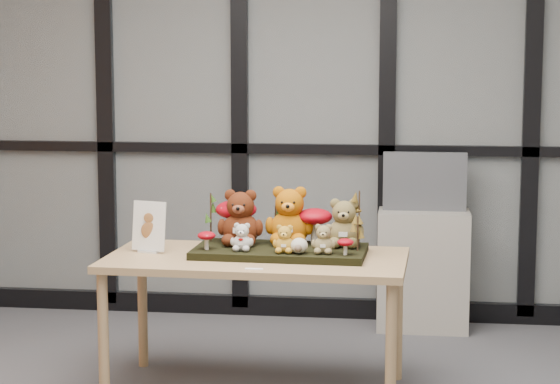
# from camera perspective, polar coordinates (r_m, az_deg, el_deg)

# --- Properties ---
(room_shell) EXTENTS (5.00, 5.00, 5.00)m
(room_shell) POSITION_cam_1_polar(r_m,az_deg,el_deg) (3.71, -1.85, 8.61)
(room_shell) COLOR beige
(room_shell) RESTS_ON floor
(glass_partition) EXTENTS (4.90, 0.06, 2.78)m
(glass_partition) POSITION_cam_1_polar(r_m,az_deg,el_deg) (6.17, 1.87, 5.83)
(glass_partition) COLOR #2D383F
(glass_partition) RESTS_ON floor
(display_table) EXTENTS (1.45, 0.76, 0.67)m
(display_table) POSITION_cam_1_polar(r_m,az_deg,el_deg) (4.85, -1.35, -4.43)
(display_table) COLOR tan
(display_table) RESTS_ON floor
(diorama_tray) EXTENTS (0.83, 0.44, 0.04)m
(diorama_tray) POSITION_cam_1_polar(r_m,az_deg,el_deg) (4.87, 0.00, -3.36)
(diorama_tray) COLOR black
(diorama_tray) RESTS_ON display_table
(bear_pooh_yellow) EXTENTS (0.25, 0.22, 0.31)m
(bear_pooh_yellow) POSITION_cam_1_polar(r_m,az_deg,el_deg) (4.94, 0.54, -1.15)
(bear_pooh_yellow) COLOR #AE5B07
(bear_pooh_yellow) RESTS_ON diorama_tray
(bear_brown_medium) EXTENTS (0.23, 0.21, 0.30)m
(bear_brown_medium) POSITION_cam_1_polar(r_m,az_deg,el_deg) (4.93, -2.23, -1.26)
(bear_brown_medium) COLOR #4B1D0C
(bear_brown_medium) RESTS_ON diorama_tray
(bear_tan_back) EXTENTS (0.20, 0.18, 0.26)m
(bear_tan_back) POSITION_cam_1_polar(r_m,az_deg,el_deg) (4.88, 3.63, -1.60)
(bear_tan_back) COLOR olive
(bear_tan_back) RESTS_ON diorama_tray
(bear_small_yellow) EXTENTS (0.11, 0.10, 0.15)m
(bear_small_yellow) POSITION_cam_1_polar(r_m,az_deg,el_deg) (4.73, 0.26, -2.57)
(bear_small_yellow) COLOR gold
(bear_small_yellow) RESTS_ON diorama_tray
(bear_white_bow) EXTENTS (0.11, 0.10, 0.15)m
(bear_white_bow) POSITION_cam_1_polar(r_m,az_deg,el_deg) (4.78, -2.15, -2.45)
(bear_white_bow) COLOR beige
(bear_white_bow) RESTS_ON diorama_tray
(bear_beige_small) EXTENTS (0.12, 0.11, 0.15)m
(bear_beige_small) POSITION_cam_1_polar(r_m,az_deg,el_deg) (4.72, 2.47, -2.56)
(bear_beige_small) COLOR olive
(bear_beige_small) RESTS_ON diorama_tray
(plush_cream_hedgehog) EXTENTS (0.06, 0.06, 0.08)m
(plush_cream_hedgehog) POSITION_cam_1_polar(r_m,az_deg,el_deg) (4.72, 1.09, -2.99)
(plush_cream_hedgehog) COLOR beige
(plush_cream_hedgehog) RESTS_ON diorama_tray
(mushroom_back_left) EXTENTS (0.20, 0.20, 0.23)m
(mushroom_back_left) POSITION_cam_1_polar(r_m,az_deg,el_deg) (5.01, -2.48, -1.51)
(mushroom_back_left) COLOR maroon
(mushroom_back_left) RESTS_ON diorama_tray
(mushroom_back_right) EXTENTS (0.17, 0.17, 0.19)m
(mushroom_back_right) POSITION_cam_1_polar(r_m,az_deg,el_deg) (4.95, 1.96, -1.83)
(mushroom_back_right) COLOR maroon
(mushroom_back_right) RESTS_ON diorama_tray
(mushroom_front_left) EXTENTS (0.09, 0.09, 0.10)m
(mushroom_front_left) POSITION_cam_1_polar(r_m,az_deg,el_deg) (4.82, -4.15, -2.69)
(mushroom_front_left) COLOR maroon
(mushroom_front_left) RESTS_ON diorama_tray
(mushroom_front_right) EXTENTS (0.08, 0.08, 0.09)m
(mushroom_front_right) POSITION_cam_1_polar(r_m,az_deg,el_deg) (4.69, 3.70, -3.04)
(mushroom_front_right) COLOR maroon
(mushroom_front_right) RESTS_ON diorama_tray
(sprig_green_far_left) EXTENTS (0.05, 0.05, 0.24)m
(sprig_green_far_left) POSITION_cam_1_polar(r_m,az_deg,el_deg) (5.02, -3.91, -1.43)
(sprig_green_far_left) COLOR #163D0D
(sprig_green_far_left) RESTS_ON diorama_tray
(sprig_green_mid_left) EXTENTS (0.05, 0.05, 0.18)m
(sprig_green_mid_left) POSITION_cam_1_polar(r_m,az_deg,el_deg) (5.03, -2.03, -1.74)
(sprig_green_mid_left) COLOR #163D0D
(sprig_green_mid_left) RESTS_ON diorama_tray
(sprig_dry_far_right) EXTENTS (0.05, 0.05, 0.27)m
(sprig_dry_far_right) POSITION_cam_1_polar(r_m,az_deg,el_deg) (4.88, 4.48, -1.52)
(sprig_dry_far_right) COLOR brown
(sprig_dry_far_right) RESTS_ON diorama_tray
(sprig_dry_mid_right) EXTENTS (0.05, 0.05, 0.17)m
(sprig_dry_mid_right) POSITION_cam_1_polar(r_m,az_deg,el_deg) (4.78, 4.40, -2.35)
(sprig_dry_mid_right) COLOR brown
(sprig_dry_mid_right) RESTS_ON diorama_tray
(sprig_green_centre) EXTENTS (0.05, 0.05, 0.18)m
(sprig_green_centre) POSITION_cam_1_polar(r_m,az_deg,el_deg) (5.01, -0.26, -1.80)
(sprig_green_centre) COLOR #163D0D
(sprig_green_centre) RESTS_ON diorama_tray
(sign_holder) EXTENTS (0.18, 0.08, 0.25)m
(sign_holder) POSITION_cam_1_polar(r_m,az_deg,el_deg) (4.96, -7.38, -2.11)
(sign_holder) COLOR silver
(sign_holder) RESTS_ON display_table
(label_card) EXTENTS (0.08, 0.03, 0.00)m
(label_card) POSITION_cam_1_polar(r_m,az_deg,el_deg) (4.55, -1.47, -4.35)
(label_card) COLOR white
(label_card) RESTS_ON display_table
(cabinet) EXTENTS (0.53, 0.31, 0.71)m
(cabinet) POSITION_cam_1_polar(r_m,az_deg,el_deg) (6.07, 8.05, -4.37)
(cabinet) COLOR gray
(cabinet) RESTS_ON floor
(monitor) EXTENTS (0.49, 0.05, 0.34)m
(monitor) POSITION_cam_1_polar(r_m,az_deg,el_deg) (6.00, 8.14, 0.59)
(monitor) COLOR #505359
(monitor) RESTS_ON cabinet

